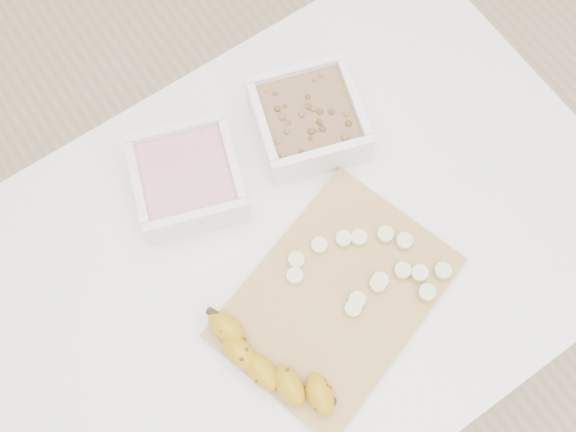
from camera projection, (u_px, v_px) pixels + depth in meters
ground at (294, 324)px, 1.69m from camera, size 3.50×3.50×0.00m
table at (298, 260)px, 1.07m from camera, size 1.00×0.70×0.75m
bowl_yogurt at (188, 179)px, 0.97m from camera, size 0.20×0.20×0.07m
bowl_granola at (308, 120)px, 1.01m from camera, size 0.20×0.20×0.08m
cutting_board at (336, 298)px, 0.95m from camera, size 0.39×0.33×0.01m
banana at (272, 367)px, 0.89m from camera, size 0.09×0.22×0.04m
banana_slices at (371, 267)px, 0.94m from camera, size 0.21×0.17×0.02m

